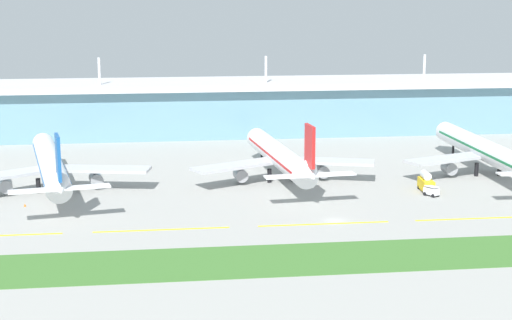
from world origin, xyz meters
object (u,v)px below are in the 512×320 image
airliner_near (50,165)px  baggage_cart (431,191)px  fuel_truck (426,182)px  airliner_middle (280,156)px  safety_cone_left_wingtip (25,205)px  airliner_far (487,151)px

airliner_near → baggage_cart: airliner_near is taller
airliner_near → fuel_truck: airliner_near is taller
airliner_middle → baggage_cart: 39.86m
airliner_middle → baggage_cart: size_ratio=15.82×
fuel_truck → safety_cone_left_wingtip: size_ratio=10.54×
airliner_near → airliner_middle: same height
baggage_cart → airliner_middle: bearing=148.2°
airliner_near → baggage_cart: 93.17m
baggage_cart → safety_cone_left_wingtip: (-95.53, 2.34, -0.91)m
airliner_near → airliner_far: same height
airliner_middle → safety_cone_left_wingtip: 64.93m
fuel_truck → baggage_cart: bearing=-93.2°
safety_cone_left_wingtip → airliner_middle: bearing=16.6°
airliner_middle → safety_cone_left_wingtip: airliner_middle is taller
airliner_near → airliner_middle: 57.90m
fuel_truck → airliner_middle: bearing=154.7°
baggage_cart → safety_cone_left_wingtip: size_ratio=5.74×
airliner_near → airliner_far: size_ratio=0.96×
airliner_far → fuel_truck: 27.82m
airliner_far → safety_cone_left_wingtip: size_ratio=102.83×
airliner_middle → baggage_cart: airliner_middle is taller
safety_cone_left_wingtip → fuel_truck: bearing=1.5°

